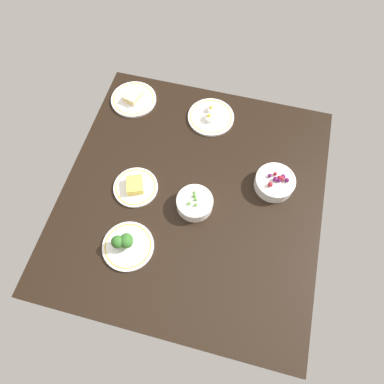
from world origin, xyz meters
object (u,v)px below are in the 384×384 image
(plate_broccoli, at_px, (126,244))
(bowl_peas, at_px, (195,203))
(bowl_berries, at_px, (275,182))
(plate_eggs, at_px, (211,116))
(plate_sandwich, at_px, (134,99))
(plate_cheese, at_px, (136,187))

(plate_broccoli, distance_m, bowl_peas, 0.31)
(bowl_berries, relative_size, bowl_peas, 1.11)
(bowl_berries, height_order, plate_broccoli, plate_broccoli)
(plate_broccoli, xyz_separation_m, plate_eggs, (-0.69, 0.17, -0.01))
(plate_broccoli, bearing_deg, plate_eggs, 165.73)
(plate_sandwich, bearing_deg, bowl_peas, 41.98)
(plate_cheese, height_order, plate_broccoli, plate_broccoli)
(plate_sandwich, xyz_separation_m, bowl_peas, (0.47, 0.42, 0.02))
(bowl_berries, bearing_deg, plate_sandwich, -112.14)
(plate_eggs, height_order, plate_sandwich, plate_eggs)
(plate_sandwich, relative_size, bowl_peas, 1.45)
(plate_broccoli, distance_m, plate_sandwich, 0.73)
(plate_broccoli, bearing_deg, bowl_berries, 128.35)
(plate_cheese, xyz_separation_m, plate_sandwich, (-0.45, -0.16, -0.00))
(plate_eggs, relative_size, bowl_peas, 1.44)
(bowl_berries, height_order, plate_cheese, bowl_berries)
(plate_broccoli, xyz_separation_m, bowl_peas, (-0.23, 0.21, 0.01))
(bowl_berries, distance_m, plate_eggs, 0.44)
(plate_cheese, xyz_separation_m, plate_broccoli, (0.25, 0.05, 0.01))
(plate_cheese, distance_m, bowl_peas, 0.26)
(plate_eggs, xyz_separation_m, bowl_peas, (0.46, 0.04, 0.02))
(plate_broccoli, height_order, bowl_peas, plate_broccoli)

